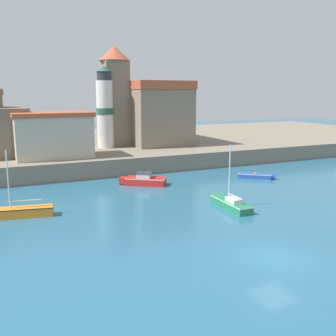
% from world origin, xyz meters
% --- Properties ---
extents(ground_plane, '(200.00, 200.00, 0.00)m').
position_xyz_m(ground_plane, '(0.00, 0.00, 0.00)').
color(ground_plane, '#28607F').
extents(quay_seawall, '(120.00, 40.00, 2.10)m').
position_xyz_m(quay_seawall, '(0.00, 45.76, 1.05)').
color(quay_seawall, gray).
rests_on(quay_seawall, ground).
extents(sailboat_green_0, '(1.47, 5.44, 5.43)m').
position_xyz_m(sailboat_green_0, '(3.40, 9.86, 0.42)').
color(sailboat_green_0, '#237A4C').
rests_on(sailboat_green_0, ground).
extents(dinghy_blue_1, '(3.75, 3.33, 0.62)m').
position_xyz_m(dinghy_blue_1, '(12.66, 18.62, 0.30)').
color(dinghy_blue_1, '#284C9E').
rests_on(dinghy_blue_1, ground).
extents(sailboat_orange_2, '(6.23, 2.25, 5.41)m').
position_xyz_m(sailboat_orange_2, '(-13.57, 14.78, 0.44)').
color(sailboat_orange_2, orange).
rests_on(sailboat_orange_2, ground).
extents(motorboat_red_3, '(4.87, 3.98, 2.25)m').
position_xyz_m(motorboat_red_3, '(-0.16, 20.98, 0.51)').
color(motorboat_red_3, red).
rests_on(motorboat_red_3, ground).
extents(church, '(12.39, 16.82, 14.06)m').
position_xyz_m(church, '(7.27, 40.06, 7.11)').
color(church, gray).
rests_on(church, quay_seawall).
extents(lighthouse, '(2.32, 2.32, 11.22)m').
position_xyz_m(lighthouse, '(0.00, 36.09, 7.51)').
color(lighthouse, silver).
rests_on(lighthouse, quay_seawall).
extents(harbor_shed_near_wharf, '(9.10, 5.71, 5.36)m').
position_xyz_m(harbor_shed_near_wharf, '(-8.00, 30.51, 4.80)').
color(harbor_shed_near_wharf, '#BCB29E').
rests_on(harbor_shed_near_wharf, quay_seawall).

